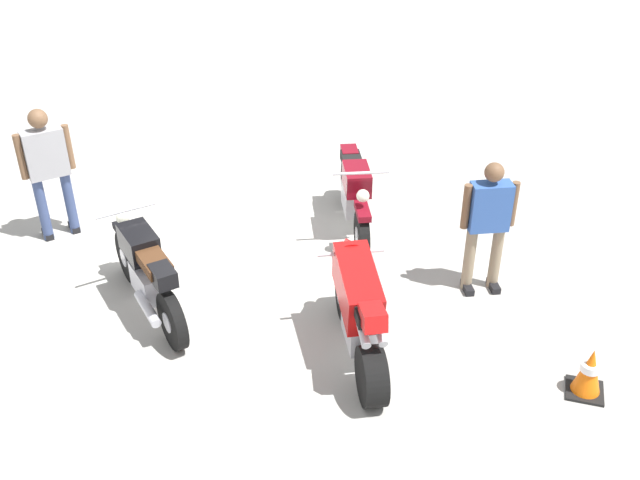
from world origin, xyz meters
TOP-DOWN VIEW (x-y plane):
  - ground_plane at (0.00, 0.00)m, footprint 40.00×40.00m
  - motorcycle_maroon_cruiser at (-1.68, -0.77)m, footprint 0.95×1.99m
  - motorcycle_red_sportbike at (-2.35, 1.76)m, footprint 1.04×1.85m
  - motorcycle_black_cruiser at (0.08, 1.67)m, footprint 1.61×1.51m
  - person_in_blue_shirt at (-3.45, 0.16)m, footprint 0.62×0.45m
  - person_in_gray_shirt at (2.02, 0.50)m, footprint 0.55×0.58m
  - traffic_cone at (-4.64, 1.69)m, footprint 0.36×0.36m

SIDE VIEW (x-z plane):
  - ground_plane at x=0.00m, z-range 0.00..0.00m
  - traffic_cone at x=-4.64m, z-range 0.00..0.53m
  - motorcycle_maroon_cruiser at x=-1.68m, z-range -0.02..1.06m
  - motorcycle_black_cruiser at x=0.08m, z-range -0.02..1.06m
  - motorcycle_red_sportbike at x=-2.35m, z-range 0.02..1.17m
  - person_in_blue_shirt at x=-3.45m, z-range 0.11..1.74m
  - person_in_gray_shirt at x=2.02m, z-range 0.14..1.92m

